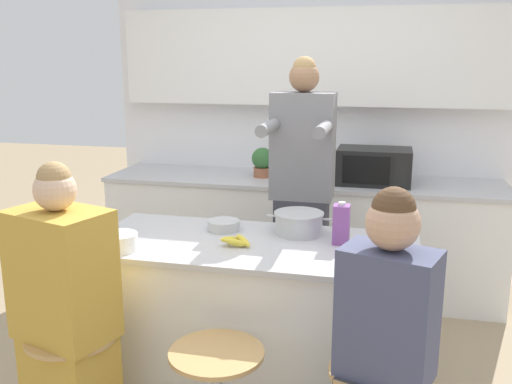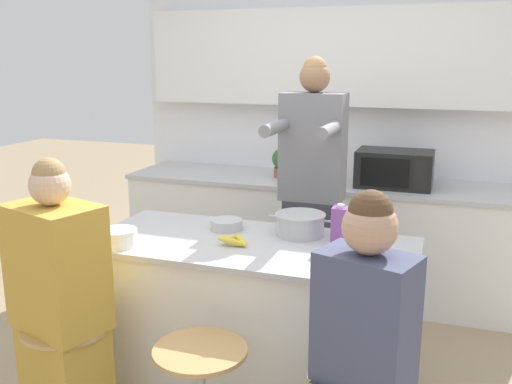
# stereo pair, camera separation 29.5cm
# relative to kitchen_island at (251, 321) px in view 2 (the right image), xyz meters

# --- Properties ---
(wall_back) EXTENTS (3.32, 0.22, 2.70)m
(wall_back) POSITION_rel_kitchen_island_xyz_m (0.00, 1.95, 1.09)
(wall_back) COLOR white
(wall_back) RESTS_ON ground_plane
(back_counter) EXTENTS (3.08, 0.70, 0.90)m
(back_counter) POSITION_rel_kitchen_island_xyz_m (0.00, 1.61, -0.00)
(back_counter) COLOR white
(back_counter) RESTS_ON ground_plane
(kitchen_island) EXTENTS (1.69, 0.77, 0.90)m
(kitchen_island) POSITION_rel_kitchen_island_xyz_m (0.00, 0.00, 0.00)
(kitchen_island) COLOR black
(kitchen_island) RESTS_ON ground_plane
(bar_stool_leftmost) EXTENTS (0.41, 0.41, 0.62)m
(bar_stool_leftmost) POSITION_rel_kitchen_island_xyz_m (-0.67, -0.65, -0.09)
(bar_stool_leftmost) COLOR tan
(bar_stool_leftmost) RESTS_ON ground_plane
(person_cooking) EXTENTS (0.38, 0.58, 1.83)m
(person_cooking) POSITION_rel_kitchen_island_xyz_m (0.14, 0.72, 0.46)
(person_cooking) COLOR #383842
(person_cooking) RESTS_ON ground_plane
(person_wrapped_blanket) EXTENTS (0.49, 0.40, 1.41)m
(person_wrapped_blanket) POSITION_rel_kitchen_island_xyz_m (-0.69, -0.66, 0.21)
(person_wrapped_blanket) COLOR gold
(person_wrapped_blanket) RESTS_ON ground_plane
(person_seated_near) EXTENTS (0.40, 0.35, 1.37)m
(person_seated_near) POSITION_rel_kitchen_island_xyz_m (0.69, -0.66, 0.19)
(person_seated_near) COLOR #333338
(person_seated_near) RESTS_ON ground_plane
(cooking_pot) EXTENTS (0.35, 0.27, 0.12)m
(cooking_pot) POSITION_rel_kitchen_island_xyz_m (0.21, 0.20, 0.50)
(cooking_pot) COLOR #B7BABC
(cooking_pot) RESTS_ON kitchen_island
(fruit_bowl) EXTENTS (0.19, 0.19, 0.08)m
(fruit_bowl) POSITION_rel_kitchen_island_xyz_m (-0.62, -0.27, 0.48)
(fruit_bowl) COLOR white
(fruit_bowl) RESTS_ON kitchen_island
(mixing_bowl_steel) EXTENTS (0.18, 0.18, 0.06)m
(mixing_bowl_steel) POSITION_rel_kitchen_island_xyz_m (-0.21, 0.17, 0.47)
(mixing_bowl_steel) COLOR #B7BABC
(mixing_bowl_steel) RESTS_ON kitchen_island
(coffee_cup_near) EXTENTS (0.11, 0.07, 0.08)m
(coffee_cup_near) POSITION_rel_kitchen_island_xyz_m (0.65, -0.15, 0.48)
(coffee_cup_near) COLOR orange
(coffee_cup_near) RESTS_ON kitchen_island
(banana_bunch) EXTENTS (0.18, 0.13, 0.06)m
(banana_bunch) POSITION_rel_kitchen_island_xyz_m (-0.07, -0.07, 0.47)
(banana_bunch) COLOR yellow
(banana_bunch) RESTS_ON kitchen_island
(juice_carton) EXTENTS (0.08, 0.08, 0.22)m
(juice_carton) POSITION_rel_kitchen_island_xyz_m (0.44, 0.09, 0.55)
(juice_carton) COLOR #7A428E
(juice_carton) RESTS_ON kitchen_island
(microwave) EXTENTS (0.54, 0.35, 0.27)m
(microwave) POSITION_rel_kitchen_island_xyz_m (0.55, 1.56, 0.58)
(microwave) COLOR black
(microwave) RESTS_ON back_counter
(potted_plant) EXTENTS (0.17, 0.17, 0.23)m
(potted_plant) POSITION_rel_kitchen_island_xyz_m (-0.32, 1.61, 0.57)
(potted_plant) COLOR #93563D
(potted_plant) RESTS_ON back_counter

